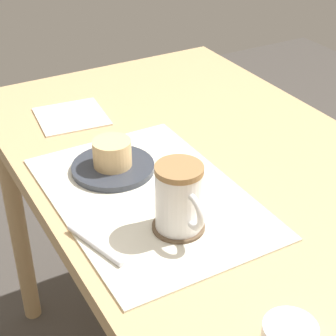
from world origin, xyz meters
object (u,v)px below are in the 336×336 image
Objects in this scene: coffee_mug at (180,198)px; dining_table at (233,219)px; pastry at (112,153)px; pastry_plate at (113,167)px.

dining_table is at bearing 112.72° from coffee_mug.
coffee_mug is at bearing 5.06° from pastry.
coffee_mug is (0.07, -0.16, 0.15)m from dining_table.
dining_table is 11.53× the size of coffee_mug.
coffee_mug is at bearing 5.06° from pastry_plate.
pastry_plate reaches higher than dining_table.
coffee_mug is (0.22, 0.02, 0.02)m from pastry.
coffee_mug reaches higher than dining_table.
coffee_mug is at bearing -67.28° from dining_table.
dining_table is 0.23m from coffee_mug.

